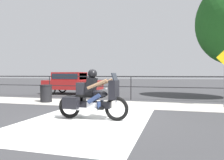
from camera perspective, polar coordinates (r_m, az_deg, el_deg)
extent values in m
plane|color=#38383A|center=(7.10, -3.21, -9.99)|extent=(120.00, 120.00, 0.00)
cube|color=#B7B2A8|center=(10.33, 2.97, -6.34)|extent=(44.00, 2.40, 0.01)
cube|color=silver|center=(7.01, -5.97, -10.11)|extent=(3.62, 6.00, 0.01)
cube|color=black|center=(12.11, 4.98, 0.89)|extent=(36.00, 0.04, 0.06)
cube|color=black|center=(12.13, 4.97, -1.77)|extent=(36.00, 0.03, 0.04)
cylinder|color=black|center=(14.01, -16.00, -1.65)|extent=(0.05, 0.05, 1.32)
cylinder|color=black|center=(12.13, 4.97, -2.08)|extent=(0.05, 0.05, 1.32)
torus|color=black|center=(6.66, 1.19, -7.51)|extent=(0.74, 0.11, 0.74)
torus|color=black|center=(7.22, -11.06, -6.85)|extent=(0.74, 0.11, 0.74)
cube|color=black|center=(6.89, -5.18, -6.38)|extent=(1.19, 0.22, 0.20)
cube|color=silver|center=(6.88, -4.94, -6.81)|extent=(0.34, 0.26, 0.26)
ellipsoid|color=black|center=(6.78, -3.70, -3.71)|extent=(0.63, 0.30, 0.26)
cube|color=black|center=(6.91, -6.41, -4.12)|extent=(0.69, 0.28, 0.08)
cube|color=black|center=(6.62, 0.52, -2.54)|extent=(0.20, 0.55, 0.58)
cube|color=#1E232B|center=(6.60, 0.69, 0.83)|extent=(0.10, 0.47, 0.24)
cylinder|color=silver|center=(6.65, -0.64, -2.09)|extent=(0.04, 0.70, 0.04)
cylinder|color=silver|center=(6.83, -7.15, -7.56)|extent=(0.86, 0.09, 0.09)
cube|color=black|center=(6.90, -10.63, -5.87)|extent=(0.48, 0.28, 0.36)
cube|color=black|center=(7.33, -8.95, -5.43)|extent=(0.48, 0.28, 0.36)
cylinder|color=silver|center=(6.63, 0.94, -5.04)|extent=(0.19, 0.06, 0.57)
cube|color=black|center=(6.84, -5.44, -1.65)|extent=(0.31, 0.36, 0.57)
sphere|color=#8C6647|center=(6.82, -5.13, 1.49)|extent=(0.23, 0.23, 0.23)
sphere|color=black|center=(6.82, -5.13, 1.65)|extent=(0.29, 0.29, 0.29)
cylinder|color=navy|center=(6.68, -4.69, -4.83)|extent=(0.44, 0.13, 0.34)
cylinder|color=navy|center=(6.65, -3.47, -6.50)|extent=(0.11, 0.11, 0.20)
cube|color=black|center=(6.65, -3.06, -7.36)|extent=(0.20, 0.10, 0.09)
cylinder|color=navy|center=(6.96, -3.83, -4.57)|extent=(0.44, 0.13, 0.34)
cylinder|color=navy|center=(6.93, -2.65, -6.17)|extent=(0.11, 0.11, 0.20)
cube|color=black|center=(6.93, -2.26, -6.99)|extent=(0.20, 0.10, 0.09)
cylinder|color=#8C6647|center=(6.45, -3.93, -1.12)|extent=(0.63, 0.09, 0.33)
cylinder|color=#8C6647|center=(7.02, -2.28, -0.90)|extent=(0.63, 0.09, 0.33)
cube|color=black|center=(6.96, -7.74, -2.25)|extent=(0.33, 0.27, 0.38)
cube|color=maroon|center=(15.75, -10.21, -1.22)|extent=(4.05, 1.72, 0.63)
cube|color=maroon|center=(15.84, -11.01, 0.97)|extent=(2.11, 1.51, 0.57)
cube|color=#19232D|center=(15.41, -7.58, 0.97)|extent=(0.04, 1.34, 0.46)
cube|color=#19232D|center=(15.84, -11.01, 0.97)|extent=(1.94, 1.54, 0.37)
torus|color=black|center=(14.54, -7.11, -2.68)|extent=(0.71, 0.11, 0.71)
torus|color=black|center=(16.00, -4.91, -2.29)|extent=(0.71, 0.11, 0.71)
torus|color=black|center=(15.68, -15.61, -2.42)|extent=(0.71, 0.11, 0.71)
torus|color=black|center=(17.05, -12.85, -2.09)|extent=(0.71, 0.11, 0.71)
cylinder|color=black|center=(11.56, -16.84, -3.54)|extent=(0.57, 0.57, 0.82)
cylinder|color=black|center=(11.53, -16.86, -1.35)|extent=(0.60, 0.60, 0.06)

